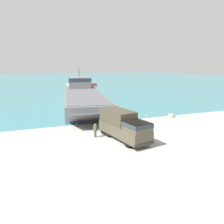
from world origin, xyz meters
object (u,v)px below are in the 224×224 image
soldier_on_ramp (95,129)px  moored_boat_c (73,85)px  moored_boat_b (85,84)px  mooring_bollard (77,125)px  landing_craft (82,93)px  military_truck (123,125)px

soldier_on_ramp → moored_boat_c: size_ratio=0.28×
moored_boat_b → mooring_bollard: (-15.02, -57.21, -0.25)m
landing_craft → military_truck: (-1.45, -27.62, -0.16)m
moored_boat_c → mooring_bollard: (-9.81, -55.98, -0.29)m
landing_craft → moored_boat_c: (4.32, 35.02, -1.17)m
landing_craft → moored_boat_b: 37.51m
moored_boat_b → military_truck: bearing=-4.9°
mooring_bollard → soldier_on_ramp: bearing=-76.1°
soldier_on_ramp → moored_boat_b: 63.65m
moored_boat_b → mooring_bollard: bearing=-9.9°
military_truck → soldier_on_ramp: bearing=-132.6°
military_truck → mooring_bollard: military_truck is taller
military_truck → moored_boat_c: military_truck is taller
military_truck → soldier_on_ramp: military_truck is taller
military_truck → mooring_bollard: (-4.04, 6.66, -1.30)m
landing_craft → moored_boat_b: (9.54, 36.25, -1.21)m
moored_boat_c → moored_boat_b: bearing=163.6°
mooring_bollard → military_truck: bearing=-58.8°
landing_craft → military_truck: 27.66m
military_truck → soldier_on_ramp: size_ratio=4.72×
moored_boat_b → mooring_bollard: 59.15m
moored_boat_b → soldier_on_ramp: bearing=-7.7°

